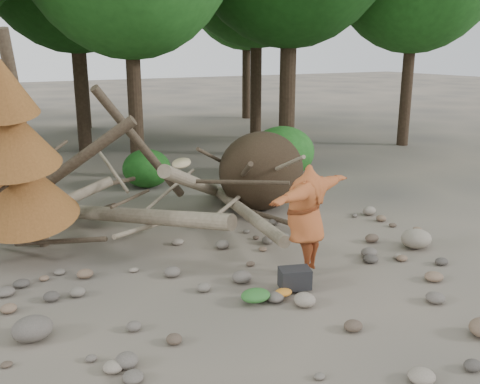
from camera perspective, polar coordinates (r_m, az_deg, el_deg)
ground at (r=8.95m, az=2.08°, el=-11.31°), size 120.00×120.00×0.00m
deadfall_pile at (r=13.05m, az=0.23°, el=1.75°), size 8.55×5.24×3.30m
dead_conifer at (r=10.45m, az=-22.75°, el=3.65°), size 2.06×2.16×4.35m
bush_mid at (r=15.84m, az=-9.93°, el=2.50°), size 1.40×1.40×1.12m
bush_right at (r=16.90m, az=4.56°, el=4.31°), size 2.00×2.00×1.60m
frisbee_thrower at (r=9.56m, az=7.05°, el=-2.78°), size 3.67×1.53×2.24m
backpack at (r=9.19m, az=5.85°, el=-9.46°), size 0.60×0.49×0.34m
cloth_green at (r=8.76m, az=1.67°, el=-11.26°), size 0.49×0.41×0.18m
cloth_orange at (r=8.97m, az=4.65°, el=-10.91°), size 0.30×0.24×0.11m
boulder_mid_right at (r=11.58m, az=18.28°, el=-4.75°), size 0.64×0.58×0.39m
boulder_mid_left at (r=8.29m, az=-21.28°, el=-13.42°), size 0.57×0.51×0.34m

